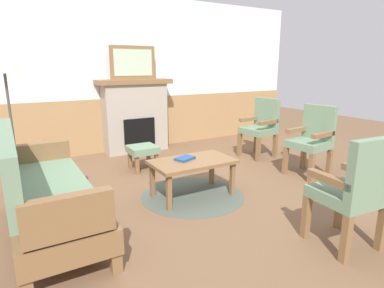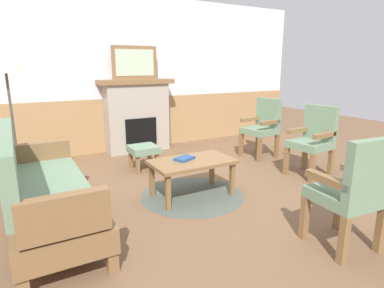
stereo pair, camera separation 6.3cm
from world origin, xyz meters
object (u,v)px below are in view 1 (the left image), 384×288
at_px(armchair_near_fireplace, 312,137).
at_px(book_on_table, 185,158).
at_px(framed_picture, 133,63).
at_px(couch, 47,194).
at_px(floor_lamp_by_couch, 4,71).
at_px(fireplace, 135,115).
at_px(footstool, 143,151).
at_px(armchair_by_window_left, 261,125).
at_px(armchair_front_left, 355,188).
at_px(coffee_table, 193,165).

bearing_deg(armchair_near_fireplace, book_on_table, 172.96).
distance_m(framed_picture, couch, 3.20).
relative_size(book_on_table, floor_lamp_by_couch, 0.13).
height_order(fireplace, armchair_near_fireplace, fireplace).
xyz_separation_m(footstool, floor_lamp_by_couch, (-1.63, -0.03, 1.17)).
distance_m(fireplace, book_on_table, 2.25).
bearing_deg(book_on_table, fireplace, 83.98).
bearing_deg(floor_lamp_by_couch, framed_picture, 29.78).
bearing_deg(footstool, armchair_near_fireplace, -35.20).
bearing_deg(couch, framed_picture, 54.09).
xyz_separation_m(footstool, armchair_by_window_left, (2.02, -0.31, 0.25)).
height_order(fireplace, couch, fireplace).
distance_m(armchair_front_left, floor_lamp_by_couch, 3.78).
height_order(book_on_table, footstool, book_on_table).
xyz_separation_m(couch, armchair_by_window_left, (3.46, 1.03, 0.14)).
distance_m(fireplace, framed_picture, 0.91).
xyz_separation_m(armchair_near_fireplace, armchair_front_left, (-1.26, -1.46, 0.00)).
relative_size(couch, footstool, 4.50).
relative_size(fireplace, armchair_by_window_left, 1.33).
xyz_separation_m(footstool, armchair_near_fireplace, (1.97, -1.39, 0.25)).
relative_size(fireplace, floor_lamp_by_couch, 0.77).
height_order(couch, floor_lamp_by_couch, floor_lamp_by_couch).
bearing_deg(footstool, couch, -137.18).
bearing_deg(footstool, framed_picture, 74.20).
relative_size(framed_picture, armchair_near_fireplace, 0.82).
bearing_deg(armchair_by_window_left, book_on_table, -156.41).
bearing_deg(armchair_by_window_left, floor_lamp_by_couch, 175.67).
distance_m(armchair_near_fireplace, armchair_front_left, 1.93).
relative_size(fireplace, armchair_near_fireplace, 1.33).
height_order(footstool, armchair_front_left, armchair_front_left).
relative_size(armchair_near_fireplace, armchair_by_window_left, 1.00).
bearing_deg(floor_lamp_by_couch, armchair_near_fireplace, -20.68).
height_order(book_on_table, armchair_front_left, armchair_front_left).
xyz_separation_m(coffee_table, armchair_front_left, (0.58, -1.63, 0.15)).
distance_m(framed_picture, armchair_near_fireplace, 3.15).
bearing_deg(book_on_table, armchair_by_window_left, 23.59).
bearing_deg(armchair_front_left, book_on_table, 110.84).
height_order(framed_picture, floor_lamp_by_couch, framed_picture).
distance_m(couch, armchair_near_fireplace, 3.42).
distance_m(framed_picture, armchair_by_window_left, 2.43).
relative_size(fireplace, coffee_table, 1.35).
relative_size(armchair_by_window_left, armchair_front_left, 1.00).
bearing_deg(floor_lamp_by_couch, armchair_by_window_left, -4.33).
xyz_separation_m(book_on_table, armchair_front_left, (0.65, -1.70, 0.08)).
bearing_deg(framed_picture, fireplace, -90.00).
bearing_deg(armchair_front_left, fireplace, 95.95).
height_order(armchair_by_window_left, armchair_front_left, same).
relative_size(framed_picture, book_on_table, 3.56).
bearing_deg(armchair_front_left, armchair_near_fireplace, 49.18).
xyz_separation_m(book_on_table, armchair_near_fireplace, (1.91, -0.24, 0.08)).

